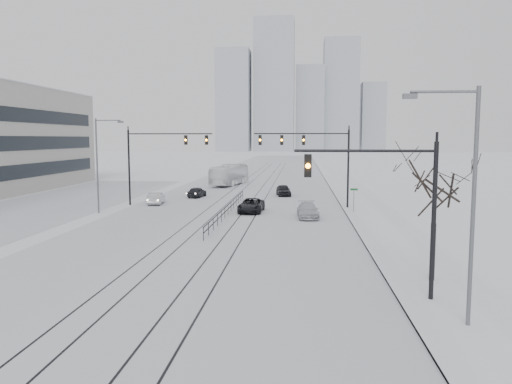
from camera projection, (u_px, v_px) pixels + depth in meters
name	position (u px, v px, depth m)	size (l,w,h in m)	color
ground	(101.00, 350.00, 16.90)	(500.00, 500.00, 0.00)	silver
road	(256.00, 185.00, 76.32)	(22.00, 260.00, 0.02)	silver
sidewalk_east	(345.00, 185.00, 75.14)	(5.00, 260.00, 0.16)	white
curb	(329.00, 185.00, 75.35)	(0.10, 260.00, 0.12)	gray
parking_strip	(50.00, 205.00, 53.31)	(14.00, 60.00, 0.03)	silver
tram_rails	(241.00, 201.00, 56.52)	(5.30, 180.00, 0.01)	black
skyline	(298.00, 97.00, 284.16)	(96.00, 48.00, 72.00)	#9EA5AE
traffic_mast_near	(396.00, 198.00, 21.41)	(6.10, 0.37, 7.00)	black
traffic_mast_ne	(315.00, 152.00, 50.23)	(9.60, 0.37, 8.00)	black
traffic_mast_nw	(156.00, 153.00, 52.70)	(9.10, 0.37, 8.00)	black
street_light_east	(466.00, 191.00, 18.21)	(2.73, 0.25, 9.00)	#595B60
street_light_west	(100.00, 159.00, 47.12)	(2.73, 0.25, 9.00)	#595B60
bare_tree	(435.00, 193.00, 24.18)	(4.40, 4.40, 6.10)	black
median_fence	(228.00, 209.00, 46.56)	(0.06, 24.00, 1.00)	black
street_sign	(354.00, 197.00, 47.39)	(0.70, 0.06, 2.40)	#595B60
sedan_sb_inner	(197.00, 192.00, 60.40)	(1.49, 3.71, 1.26)	black
sedan_sb_outer	(156.00, 198.00, 54.07)	(1.38, 3.95, 1.30)	silver
sedan_nb_front	(251.00, 205.00, 48.17)	(2.20, 4.77, 1.33)	black
sedan_nb_right	(308.00, 211.00, 44.80)	(1.83, 4.51, 1.31)	silver
sedan_nb_far	(283.00, 190.00, 62.04)	(1.61, 4.00, 1.36)	black
box_truck	(230.00, 175.00, 75.97)	(2.62, 11.21, 3.12)	white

